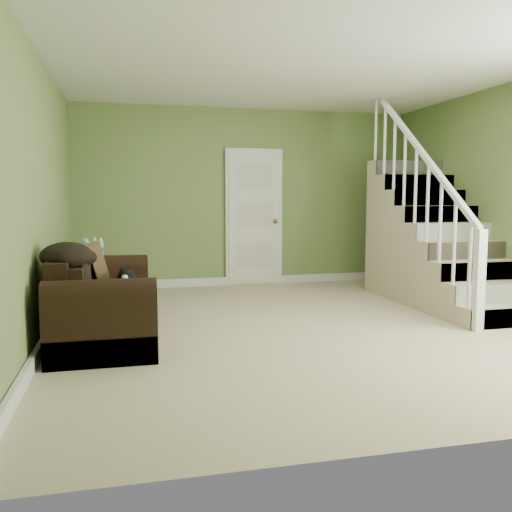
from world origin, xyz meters
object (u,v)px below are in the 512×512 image
side_table (95,283)px  cat (126,278)px  sofa (100,305)px  banana (122,291)px

side_table → cat: (0.35, -1.11, 0.20)m
sofa → banana: 0.29m
side_table → banana: size_ratio=4.26×
sofa → side_table: bearing=94.8°
sofa → cat: size_ratio=4.05×
sofa → banana: (0.20, -0.15, 0.15)m
cat → banana: size_ratio=2.51×
cat → banana: 0.37m
side_table → banana: bearing=-78.2°
cat → side_table: bearing=111.3°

